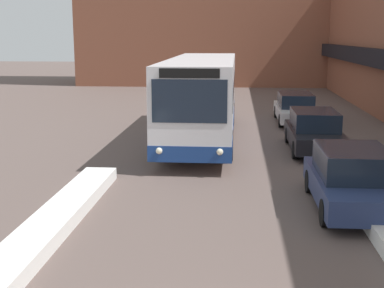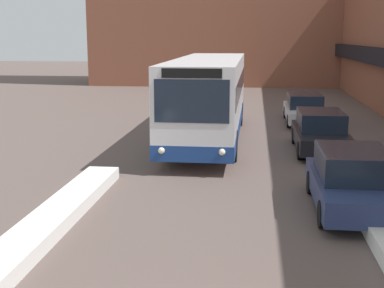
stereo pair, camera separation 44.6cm
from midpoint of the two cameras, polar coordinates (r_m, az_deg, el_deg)
The scene contains 5 objects.
snow_bank_left at distance 10.93m, azimuth -18.33°, elevation -10.54°, with size 0.90×11.47×0.33m.
city_bus at distance 21.45m, azimuth 0.51°, elevation 5.13°, with size 2.55×11.95×3.27m.
parked_car_front at distance 13.51m, azimuth 15.89°, elevation -3.62°, with size 1.90×4.20×1.48m.
parked_car_middle at distance 19.98m, azimuth 12.28°, elevation 1.38°, with size 1.82×4.44×1.47m.
parked_car_back at distance 26.37m, azimuth 10.49°, elevation 3.81°, with size 1.79×4.86×1.41m.
Camera 1 is at (0.34, -4.63, 4.16)m, focal length 50.00 mm.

